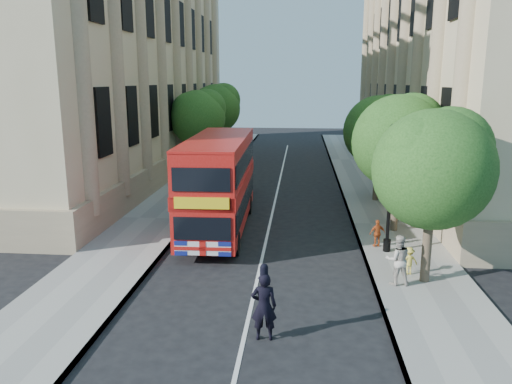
% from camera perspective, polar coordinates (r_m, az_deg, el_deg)
% --- Properties ---
extents(ground, '(120.00, 120.00, 0.00)m').
position_cam_1_polar(ground, '(15.35, -0.83, -14.08)').
color(ground, black).
rests_on(ground, ground).
extents(pavement_right, '(3.50, 80.00, 0.12)m').
position_cam_1_polar(pavement_right, '(24.97, 14.92, -3.67)').
color(pavement_right, gray).
rests_on(pavement_right, ground).
extents(pavement_left, '(3.50, 80.00, 0.12)m').
position_cam_1_polar(pavement_left, '(25.64, -11.34, -3.06)').
color(pavement_left, gray).
rests_on(pavement_left, ground).
extents(building_right, '(12.00, 38.00, 18.00)m').
position_cam_1_polar(building_right, '(39.65, 24.17, 14.65)').
color(building_right, tan).
rests_on(building_right, ground).
extents(building_left, '(12.00, 38.00, 18.00)m').
position_cam_1_polar(building_left, '(40.66, -17.46, 15.08)').
color(building_left, tan).
rests_on(building_left, ground).
extents(tree_right_near, '(4.00, 4.00, 6.08)m').
position_cam_1_polar(tree_right_near, '(17.43, 19.73, 3.15)').
color(tree_right_near, '#473828').
rests_on(tree_right_near, ground).
extents(tree_right_mid, '(4.20, 4.20, 6.37)m').
position_cam_1_polar(tree_right_mid, '(23.21, 16.15, 6.09)').
color(tree_right_mid, '#473828').
rests_on(tree_right_mid, ground).
extents(tree_right_far, '(4.00, 4.00, 6.15)m').
position_cam_1_polar(tree_right_far, '(29.11, 13.96, 7.21)').
color(tree_right_far, '#473828').
rests_on(tree_right_far, ground).
extents(tree_left_far, '(4.00, 4.00, 6.30)m').
position_cam_1_polar(tree_left_far, '(36.51, -6.60, 8.74)').
color(tree_left_far, '#473828').
rests_on(tree_left_far, ground).
extents(tree_left_back, '(4.20, 4.20, 6.65)m').
position_cam_1_polar(tree_left_back, '(44.34, -4.49, 9.81)').
color(tree_left_back, '#473828').
rests_on(tree_left_back, ground).
extents(lamp_post, '(0.32, 0.32, 5.16)m').
position_cam_1_polar(lamp_post, '(20.42, 15.06, -0.20)').
color(lamp_post, black).
rests_on(lamp_post, pavement_right).
extents(double_decker_bus, '(2.72, 9.38, 4.30)m').
position_cam_1_polar(double_decker_bus, '(22.92, -4.25, 1.25)').
color(double_decker_bus, '#AF100C').
rests_on(double_decker_bus, ground).
extents(box_van, '(2.20, 4.94, 2.77)m').
position_cam_1_polar(box_van, '(29.75, -2.73, 1.92)').
color(box_van, black).
rests_on(box_van, ground).
extents(police_constable, '(0.73, 0.51, 1.92)m').
position_cam_1_polar(police_constable, '(13.77, 0.91, -12.94)').
color(police_constable, black).
rests_on(police_constable, ground).
extents(woman_pedestrian, '(0.89, 0.72, 1.75)m').
position_cam_1_polar(woman_pedestrian, '(17.61, 15.91, -7.46)').
color(woman_pedestrian, beige).
rests_on(woman_pedestrian, pavement_right).
extents(child_a, '(0.73, 0.47, 1.16)m').
position_cam_1_polar(child_a, '(21.35, 13.70, -4.60)').
color(child_a, '#C35522').
rests_on(child_a, pavement_right).
extents(child_b, '(0.71, 0.49, 1.00)m').
position_cam_1_polar(child_b, '(18.73, 17.09, -7.52)').
color(child_b, '#E6D24E').
rests_on(child_b, pavement_right).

